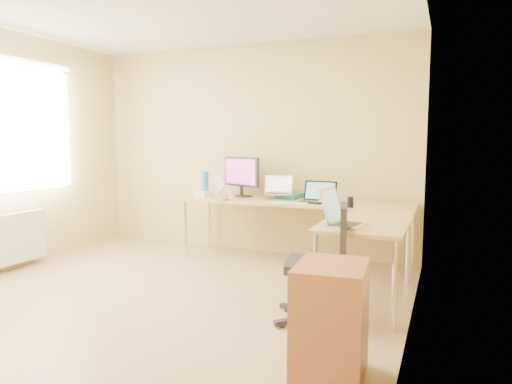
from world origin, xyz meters
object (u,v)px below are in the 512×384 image
at_px(laptop_return, 344,211).
at_px(cabinet, 331,321).
at_px(monitor, 242,177).
at_px(desk_fan, 220,187).
at_px(laptop_center, 278,185).
at_px(water_bottle, 205,184).
at_px(laptop_black, 317,192).
at_px(keyboard, 289,203).
at_px(mug, 233,194).
at_px(desk_return, 366,261).
at_px(office_chair, 314,259).
at_px(desk_main, 295,232).

height_order(laptop_return, cabinet, laptop_return).
distance_m(monitor, desk_fan, 0.29).
height_order(laptop_center, water_bottle, water_bottle).
distance_m(laptop_black, keyboard, 0.36).
relative_size(monitor, mug, 6.05).
xyz_separation_m(laptop_center, desk_fan, (-0.72, -0.07, -0.04)).
xyz_separation_m(desk_return, office_chair, (-0.30, -0.61, 0.14)).
bearing_deg(mug, laptop_center, 11.68).
bearing_deg(water_bottle, desk_fan, 20.28).
height_order(water_bottle, laptop_return, water_bottle).
xyz_separation_m(desk_main, laptop_black, (0.28, -0.07, 0.48)).
bearing_deg(laptop_black, mug, -174.53).
relative_size(water_bottle, laptop_return, 0.84).
height_order(monitor, laptop_center, monitor).
bearing_deg(monitor, keyboard, -6.65).
relative_size(keyboard, mug, 4.27).
bearing_deg(laptop_return, desk_return, -8.27).
bearing_deg(desk_return, desk_fan, 152.72).
bearing_deg(monitor, water_bottle, -130.72).
height_order(water_bottle, office_chair, water_bottle).
bearing_deg(water_bottle, monitor, 26.37).
height_order(laptop_center, mug, laptop_center).
bearing_deg(mug, laptop_return, -39.06).
bearing_deg(desk_fan, desk_return, -7.35).
bearing_deg(water_bottle, keyboard, -11.18).
xyz_separation_m(office_chair, cabinet, (0.33, -0.84, -0.14)).
xyz_separation_m(monitor, desk_fan, (-0.22, -0.13, -0.12)).
height_order(keyboard, office_chair, office_chair).
distance_m(laptop_center, water_bottle, 0.90).
xyz_separation_m(laptop_center, office_chair, (0.90, -1.67, -0.39)).
bearing_deg(water_bottle, office_chair, -40.56).
height_order(keyboard, laptop_return, laptop_return).
height_order(desk_return, laptop_return, laptop_return).
relative_size(laptop_return, cabinet, 0.54).
relative_size(desk_return, keyboard, 3.22).
bearing_deg(desk_fan, water_bottle, -139.79).
xyz_separation_m(desk_return, monitor, (-1.70, 1.13, 0.61)).
distance_m(mug, desk_fan, 0.20).
height_order(laptop_black, cabinet, laptop_black).
relative_size(monitor, desk_fan, 2.35).
xyz_separation_m(mug, laptop_return, (1.61, -1.31, 0.08)).
relative_size(water_bottle, cabinet, 0.45).
bearing_deg(desk_return, cabinet, -89.02).
distance_m(keyboard, desk_fan, 1.02).
relative_size(laptop_black, desk_fan, 1.56).
distance_m(laptop_black, desk_fan, 1.23).
xyz_separation_m(laptop_black, laptop_return, (0.57, -1.29, 0.00)).
distance_m(desk_return, mug, 2.03).
relative_size(desk_return, water_bottle, 4.18).
xyz_separation_m(desk_fan, cabinet, (1.95, -2.44, -0.49)).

